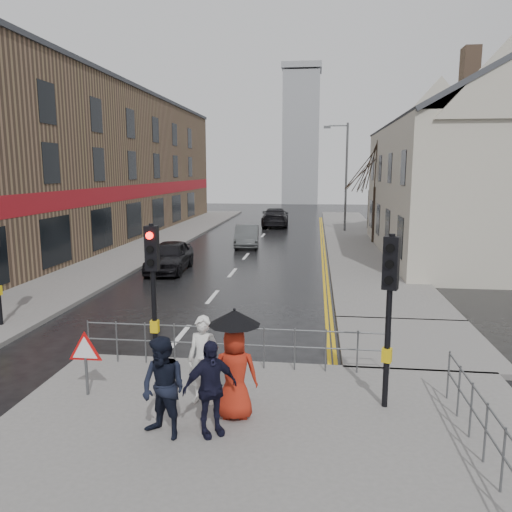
% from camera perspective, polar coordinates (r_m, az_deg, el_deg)
% --- Properties ---
extents(ground, '(120.00, 120.00, 0.00)m').
position_cam_1_polar(ground, '(11.98, -12.54, -13.54)').
color(ground, black).
rests_on(ground, ground).
extents(near_pavement, '(10.00, 9.00, 0.14)m').
position_cam_1_polar(near_pavement, '(8.30, 0.25, -24.08)').
color(near_pavement, '#605E5B').
rests_on(near_pavement, ground).
extents(left_pavement, '(4.00, 44.00, 0.14)m').
position_cam_1_polar(left_pavement, '(35.20, -10.22, 2.08)').
color(left_pavement, '#605E5B').
rests_on(left_pavement, ground).
extents(right_pavement, '(4.00, 40.00, 0.14)m').
position_cam_1_polar(right_pavement, '(35.75, 11.15, 2.17)').
color(right_pavement, '#605E5B').
rests_on(right_pavement, ground).
extents(pavement_bridge_right, '(4.00, 4.20, 0.14)m').
position_cam_1_polar(pavement_bridge_right, '(14.38, 17.57, -9.45)').
color(pavement_bridge_right, '#605E5B').
rests_on(pavement_bridge_right, ground).
extents(building_left_terrace, '(8.00, 42.00, 10.00)m').
position_cam_1_polar(building_left_terrace, '(36.00, -19.46, 9.72)').
color(building_left_terrace, brown).
rests_on(building_left_terrace, ground).
extents(building_right_cream, '(9.00, 16.40, 10.10)m').
position_cam_1_polar(building_right_cream, '(29.51, 23.32, 9.17)').
color(building_right_cream, '#B8B3A0').
rests_on(building_right_cream, ground).
extents(church_tower, '(5.00, 5.00, 18.00)m').
position_cam_1_polar(church_tower, '(72.51, 5.16, 13.15)').
color(church_tower, gray).
rests_on(church_tower, ground).
extents(traffic_signal_near_left, '(0.28, 0.27, 3.40)m').
position_cam_1_polar(traffic_signal_near_left, '(11.36, -11.72, -1.78)').
color(traffic_signal_near_left, black).
rests_on(traffic_signal_near_left, near_pavement).
extents(traffic_signal_near_right, '(0.34, 0.33, 3.40)m').
position_cam_1_polar(traffic_signal_near_right, '(9.71, 15.04, -3.88)').
color(traffic_signal_near_right, black).
rests_on(traffic_signal_near_right, near_pavement).
extents(guard_railing_front, '(7.14, 0.04, 1.00)m').
position_cam_1_polar(guard_railing_front, '(11.75, -2.57, -9.29)').
color(guard_railing_front, '#595B5E').
rests_on(guard_railing_front, near_pavement).
extents(guard_railing_side, '(0.04, 4.54, 1.00)m').
position_cam_1_polar(guard_railing_side, '(8.94, 24.84, -16.70)').
color(guard_railing_side, '#595B5E').
rests_on(guard_railing_side, near_pavement).
extents(warning_sign, '(0.80, 0.07, 1.35)m').
position_cam_1_polar(warning_sign, '(10.86, -18.94, -10.43)').
color(warning_sign, '#595B5E').
rests_on(warning_sign, near_pavement).
extents(street_lamp, '(1.83, 0.25, 8.00)m').
position_cam_1_polar(street_lamp, '(38.40, 10.02, 9.66)').
color(street_lamp, '#595B5E').
rests_on(street_lamp, right_pavement).
extents(tree_near, '(2.40, 2.40, 6.58)m').
position_cam_1_polar(tree_near, '(32.56, 13.62, 10.29)').
color(tree_near, '#2F231A').
rests_on(tree_near, right_pavement).
extents(tree_far, '(2.40, 2.40, 5.64)m').
position_cam_1_polar(tree_far, '(40.57, 12.97, 9.16)').
color(tree_far, '#2F231A').
rests_on(tree_far, right_pavement).
extents(pedestrian_a, '(0.70, 0.51, 1.77)m').
position_cam_1_polar(pedestrian_a, '(10.02, -6.02, -11.76)').
color(pedestrian_a, silver).
rests_on(pedestrian_a, near_pavement).
extents(pedestrian_b, '(1.07, 0.97, 1.78)m').
position_cam_1_polar(pedestrian_b, '(8.94, -10.53, -14.61)').
color(pedestrian_b, black).
rests_on(pedestrian_b, near_pavement).
extents(pedestrian_with_umbrella, '(0.96, 0.96, 2.07)m').
position_cam_1_polar(pedestrian_with_umbrella, '(9.34, -2.44, -11.78)').
color(pedestrian_with_umbrella, '#A92513').
rests_on(pedestrian_with_umbrella, near_pavement).
extents(pedestrian_d, '(1.06, 0.90, 1.70)m').
position_cam_1_polar(pedestrian_d, '(8.92, -5.28, -14.80)').
color(pedestrian_d, black).
rests_on(pedestrian_d, near_pavement).
extents(car_parked, '(1.86, 4.27, 1.43)m').
position_cam_1_polar(car_parked, '(23.69, -9.86, -0.03)').
color(car_parked, black).
rests_on(car_parked, ground).
extents(car_mid, '(1.81, 4.17, 1.33)m').
position_cam_1_polar(car_mid, '(30.97, -1.05, 2.31)').
color(car_mid, '#3D4042').
rests_on(car_mid, ground).
extents(car_far, '(2.50, 5.54, 1.58)m').
position_cam_1_polar(car_far, '(42.14, 2.21, 4.46)').
color(car_far, black).
rests_on(car_far, ground).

